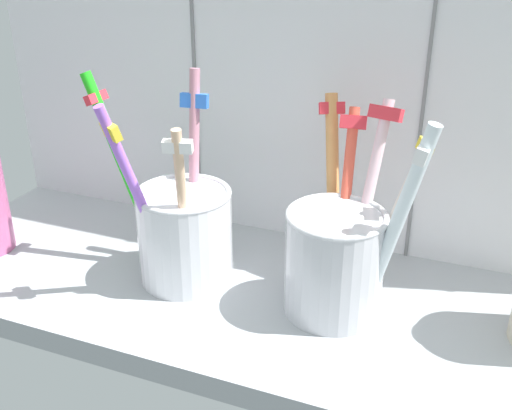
% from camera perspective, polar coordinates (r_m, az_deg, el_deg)
% --- Properties ---
extents(counter_slab, '(0.64, 0.22, 0.02)m').
position_cam_1_polar(counter_slab, '(0.53, 0.03, -8.92)').
color(counter_slab, '#9EA3A8').
rests_on(counter_slab, ground).
extents(tile_wall_back, '(0.64, 0.02, 0.45)m').
position_cam_1_polar(tile_wall_back, '(0.56, 4.80, 16.59)').
color(tile_wall_back, white).
rests_on(tile_wall_back, ground).
extents(toothbrush_cup_left, '(0.14, 0.11, 0.18)m').
position_cam_1_polar(toothbrush_cup_left, '(0.53, -6.83, -2.23)').
color(toothbrush_cup_left, white).
rests_on(toothbrush_cup_left, counter_slab).
extents(toothbrush_cup_right, '(0.11, 0.12, 0.17)m').
position_cam_1_polar(toothbrush_cup_right, '(0.48, 7.60, -4.48)').
color(toothbrush_cup_right, silver).
rests_on(toothbrush_cup_right, counter_slab).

